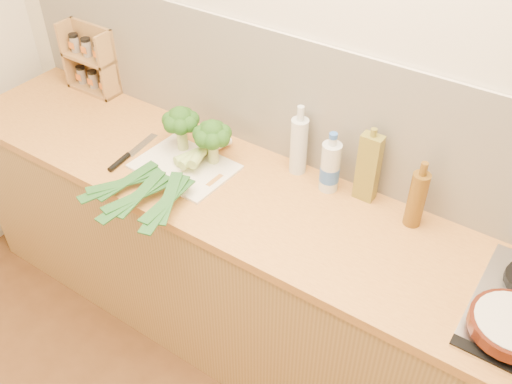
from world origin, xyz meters
TOP-DOWN VIEW (x-y plane):
  - room_shell at (0.00, 1.49)m, footprint 3.50×3.50m
  - counter at (0.00, 1.20)m, footprint 3.20×0.62m
  - chopping_board at (-0.47, 1.18)m, footprint 0.41×0.31m
  - broccoli_left at (-0.55, 1.28)m, footprint 0.15×0.16m
  - broccoli_right at (-0.38, 1.27)m, footprint 0.16×0.16m
  - leek_front at (-0.49, 1.16)m, footprint 0.28×0.66m
  - leek_mid at (-0.44, 1.15)m, footprint 0.12×0.71m
  - leek_back at (-0.39, 1.14)m, footprint 0.23×0.66m
  - chefs_knife at (-0.71, 1.09)m, footprint 0.06×0.31m
  - spice_rack at (-1.25, 1.44)m, footprint 0.28×0.11m
  - oil_tin at (0.22, 1.43)m, footprint 0.08×0.05m
  - glass_bottle at (-0.07, 1.43)m, footprint 0.07×0.07m
  - amber_bottle at (0.43, 1.39)m, footprint 0.06×0.06m
  - water_bottle at (0.08, 1.40)m, footprint 0.08×0.08m

SIDE VIEW (x-z plane):
  - counter at x=0.00m, z-range 0.00..0.90m
  - chopping_board at x=-0.47m, z-range 0.90..0.91m
  - chefs_knife at x=-0.71m, z-range 0.90..0.92m
  - leek_front at x=-0.49m, z-range 0.91..0.96m
  - leek_mid at x=-0.44m, z-range 0.93..0.97m
  - leek_back at x=-0.39m, z-range 0.95..0.99m
  - water_bottle at x=0.08m, z-range 0.88..1.12m
  - amber_bottle at x=0.43m, z-range 0.88..1.15m
  - glass_bottle at x=-0.07m, z-range 0.88..1.18m
  - spice_rack at x=-1.25m, z-range 0.88..1.21m
  - oil_tin at x=0.22m, z-range 0.89..1.20m
  - broccoli_right at x=-0.38m, z-range 0.95..1.14m
  - broccoli_left at x=-0.55m, z-range 0.95..1.15m
  - room_shell at x=0.00m, z-range -0.58..2.92m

